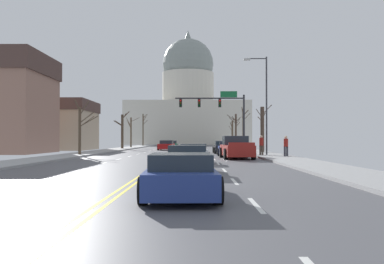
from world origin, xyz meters
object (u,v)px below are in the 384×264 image
object	(u,v)px
sedan_near_00	(223,148)
pedestrian_00	(286,145)
sedan_near_01	(229,149)
sedan_near_03	(194,154)
street_lamp_right	(264,97)
sedan_near_04	(188,160)
pedestrian_01	(261,144)
sedan_near_05	(181,176)
sedan_oncoming_01	(172,145)
sedan_oncoming_00	(167,145)
pickup_truck_near_02	(236,148)
signal_gantry	(219,108)

from	to	relation	value
sedan_near_00	pedestrian_00	bearing A→B (deg)	-68.84
sedan_near_01	sedan_near_03	world-z (taller)	sedan_near_01
street_lamp_right	sedan_near_04	bearing A→B (deg)	-109.44
pedestrian_01	sedan_near_03	bearing A→B (deg)	-121.03
sedan_near_05	pedestrian_01	xyz separation A→B (m)	(5.87, 24.04, 0.51)
sedan_oncoming_01	pedestrian_01	world-z (taller)	pedestrian_01
street_lamp_right	sedan_oncoming_00	xyz separation A→B (m)	(-9.74, 20.01, -4.43)
sedan_near_01	sedan_near_05	world-z (taller)	sedan_near_01
sedan_near_04	sedan_oncoming_00	xyz separation A→B (m)	(-3.58, 37.46, 0.02)
pickup_truck_near_02	pedestrian_01	xyz separation A→B (m)	(2.39, 2.96, 0.30)
pickup_truck_near_02	sedan_near_05	xyz separation A→B (m)	(-3.48, -21.08, -0.22)
sedan_near_00	sedan_near_04	bearing A→B (deg)	-97.13
sedan_near_05	pedestrian_01	size ratio (longest dim) A/B	2.62
street_lamp_right	sedan_near_05	world-z (taller)	street_lamp_right
street_lamp_right	sedan_near_01	bearing A→B (deg)	142.31
pickup_truck_near_02	sedan_near_03	world-z (taller)	pickup_truck_near_02
sedan_near_00	sedan_oncoming_01	bearing A→B (deg)	106.28
street_lamp_right	sedan_near_05	size ratio (longest dim) A/B	1.93
sedan_near_00	pedestrian_00	xyz separation A→B (m)	(4.21, -10.88, 0.43)
sedan_oncoming_00	pedestrian_01	distance (m)	22.78
signal_gantry	pedestrian_00	size ratio (longest dim) A/B	4.96
sedan_near_04	sedan_oncoming_00	world-z (taller)	sedan_oncoming_00
street_lamp_right	sedan_oncoming_00	distance (m)	22.69
street_lamp_right	sedan_near_00	xyz separation A→B (m)	(-3.00, 7.80, -4.45)
sedan_near_00	pickup_truck_near_02	bearing A→B (deg)	-88.61
sedan_near_01	pickup_truck_near_02	size ratio (longest dim) A/B	0.75
pickup_truck_near_02	sedan_oncoming_00	distance (m)	24.72
sedan_near_01	sedan_near_05	xyz separation A→B (m)	(-3.38, -26.96, -0.05)
pedestrian_00	sedan_near_00	bearing A→B (deg)	111.16
pickup_truck_near_02	pedestrian_00	xyz separation A→B (m)	(3.93, 0.62, 0.26)
sedan_near_05	sedan_near_04	bearing A→B (deg)	89.62
signal_gantry	pedestrian_00	bearing A→B (deg)	-73.19
pedestrian_00	sedan_near_05	bearing A→B (deg)	-108.87
signal_gantry	pickup_truck_near_02	xyz separation A→B (m)	(0.47, -15.18, -4.25)
sedan_near_01	pedestrian_01	bearing A→B (deg)	-49.48
signal_gantry	sedan_near_05	bearing A→B (deg)	-94.76
signal_gantry	pedestrian_01	xyz separation A→B (m)	(2.86, -12.22, -3.96)
sedan_near_00	pickup_truck_near_02	distance (m)	11.50
pedestrian_01	sedan_near_01	bearing A→B (deg)	130.52
street_lamp_right	sedan_near_00	world-z (taller)	street_lamp_right
sedan_near_03	sedan_near_01	bearing A→B (deg)	75.76
signal_gantry	pickup_truck_near_02	bearing A→B (deg)	-88.24
signal_gantry	sedan_near_04	world-z (taller)	signal_gantry
street_lamp_right	pedestrian_00	world-z (taller)	street_lamp_right
sedan_near_05	pedestrian_00	bearing A→B (deg)	71.13
signal_gantry	sedan_near_00	distance (m)	5.76
sedan_near_01	sedan_oncoming_00	size ratio (longest dim) A/B	0.95
sedan_oncoming_00	sedan_oncoming_01	bearing A→B (deg)	89.74
pickup_truck_near_02	sedan_near_03	distance (m)	7.12
sedan_near_03	pickup_truck_near_02	bearing A→B (deg)	63.16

